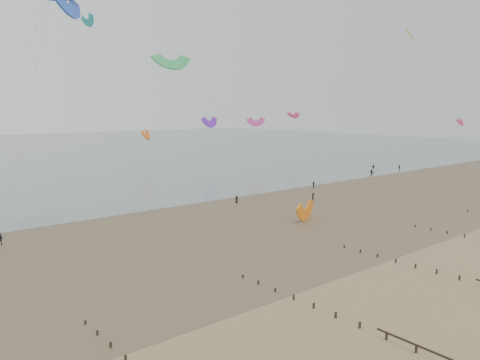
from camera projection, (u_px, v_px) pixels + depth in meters
name	position (u px, v px, depth m)	size (l,w,h in m)	color
ground	(408.00, 279.00, 51.97)	(500.00, 500.00, 0.00)	brown
sea_and_shore	(202.00, 226.00, 75.69)	(500.00, 665.00, 0.03)	#475654
kitesurfers	(315.00, 183.00, 113.44)	(119.91, 23.91, 1.88)	black
grounded_kite	(306.00, 220.00, 79.75)	(6.25, 3.27, 4.76)	orange
kites_airborne	(14.00, 89.00, 110.39)	(245.00, 126.28, 39.20)	gold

